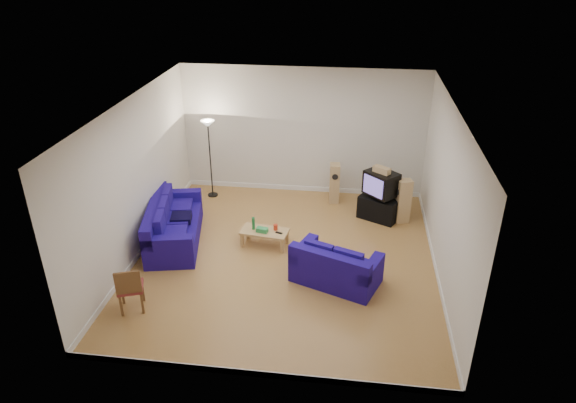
# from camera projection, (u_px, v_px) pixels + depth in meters

# --- Properties ---
(room) EXTENTS (6.01, 6.51, 3.21)m
(room) POSITION_uv_depth(u_px,v_px,m) (285.00, 190.00, 9.82)
(room) COLOR brown
(room) RESTS_ON ground
(sofa_three_seat) EXTENTS (1.46, 2.47, 0.89)m
(sofa_three_seat) POSITION_uv_depth(u_px,v_px,m) (172.00, 227.00, 10.99)
(sofa_three_seat) COLOR #15066C
(sofa_three_seat) RESTS_ON ground
(sofa_loveseat) EXTENTS (1.80, 1.40, 0.79)m
(sofa_loveseat) POSITION_uv_depth(u_px,v_px,m) (335.00, 269.00, 9.63)
(sofa_loveseat) COLOR #15066C
(sofa_loveseat) RESTS_ON ground
(coffee_table) EXTENTS (1.04, 0.62, 0.36)m
(coffee_table) POSITION_uv_depth(u_px,v_px,m) (265.00, 233.00, 10.83)
(coffee_table) COLOR tan
(coffee_table) RESTS_ON ground
(bottle) EXTENTS (0.08, 0.08, 0.27)m
(bottle) POSITION_uv_depth(u_px,v_px,m) (253.00, 223.00, 10.80)
(bottle) COLOR #197233
(bottle) RESTS_ON coffee_table
(tissue_box) EXTENTS (0.26, 0.18, 0.10)m
(tissue_box) POSITION_uv_depth(u_px,v_px,m) (262.00, 230.00, 10.73)
(tissue_box) COLOR green
(tissue_box) RESTS_ON coffee_table
(red_canister) EXTENTS (0.10, 0.10, 0.12)m
(red_canister) POSITION_uv_depth(u_px,v_px,m) (276.00, 227.00, 10.80)
(red_canister) COLOR red
(red_canister) RESTS_ON coffee_table
(remote) EXTENTS (0.15, 0.09, 0.02)m
(remote) POSITION_uv_depth(u_px,v_px,m) (279.00, 233.00, 10.70)
(remote) COLOR black
(remote) RESTS_ON coffee_table
(tv_stand) EXTENTS (1.01, 0.84, 0.54)m
(tv_stand) POSITION_uv_depth(u_px,v_px,m) (379.00, 208.00, 11.90)
(tv_stand) COLOR black
(tv_stand) RESTS_ON ground
(av_receiver) EXTENTS (0.47, 0.42, 0.09)m
(av_receiver) POSITION_uv_depth(u_px,v_px,m) (381.00, 195.00, 11.81)
(av_receiver) COLOR black
(av_receiver) RESTS_ON tv_stand
(television) EXTENTS (0.87, 0.86, 0.54)m
(television) POSITION_uv_depth(u_px,v_px,m) (381.00, 183.00, 11.61)
(television) COLOR black
(television) RESTS_ON av_receiver
(centre_speaker) EXTENTS (0.41, 0.37, 0.14)m
(centre_speaker) POSITION_uv_depth(u_px,v_px,m) (382.00, 170.00, 11.43)
(centre_speaker) COLOR tan
(centre_speaker) RESTS_ON television
(speaker_left) EXTENTS (0.26, 0.33, 1.01)m
(speaker_left) POSITION_uv_depth(u_px,v_px,m) (334.00, 183.00, 12.57)
(speaker_left) COLOR tan
(speaker_left) RESTS_ON ground
(speaker_right) EXTENTS (0.37, 0.33, 1.05)m
(speaker_right) POSITION_uv_depth(u_px,v_px,m) (403.00, 201.00, 11.66)
(speaker_right) COLOR tan
(speaker_right) RESTS_ON ground
(floor_lamp) EXTENTS (0.34, 0.34, 1.99)m
(floor_lamp) POSITION_uv_depth(u_px,v_px,m) (208.00, 134.00, 12.37)
(floor_lamp) COLOR black
(floor_lamp) RESTS_ON ground
(dining_chair) EXTENTS (0.55, 0.55, 0.90)m
(dining_chair) POSITION_uv_depth(u_px,v_px,m) (130.00, 287.00, 8.79)
(dining_chair) COLOR brown
(dining_chair) RESTS_ON ground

